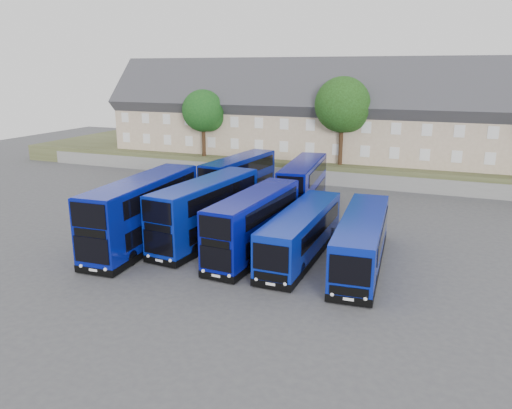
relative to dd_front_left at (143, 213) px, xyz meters
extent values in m
plane|color=#45454A|center=(6.26, -1.03, -2.28)|extent=(120.00, 120.00, 0.00)
cube|color=slate|center=(6.26, 22.97, -1.53)|extent=(70.00, 0.40, 1.50)
cube|color=#464B2A|center=(6.26, 32.97, -1.28)|extent=(80.00, 20.00, 2.00)
cube|color=tan|center=(-17.74, 28.97, 2.72)|extent=(6.00, 8.00, 6.00)
cube|color=#323136|center=(-17.74, 28.97, 5.72)|extent=(6.00, 10.40, 10.40)
cube|color=brown|center=(-16.24, 28.97, 9.56)|extent=(0.60, 0.90, 1.40)
cube|color=tan|center=(-11.74, 28.97, 2.72)|extent=(6.00, 8.00, 6.00)
cube|color=#323136|center=(-11.74, 28.97, 5.72)|extent=(6.00, 10.40, 10.40)
cube|color=brown|center=(-10.24, 28.97, 9.56)|extent=(0.60, 0.90, 1.40)
cube|color=tan|center=(-5.74, 28.97, 2.72)|extent=(6.00, 8.00, 6.00)
cube|color=#323136|center=(-5.74, 28.97, 5.72)|extent=(6.00, 10.40, 10.40)
cube|color=brown|center=(-4.24, 28.97, 9.56)|extent=(0.60, 0.90, 1.40)
cube|color=tan|center=(0.26, 28.97, 2.72)|extent=(6.00, 8.00, 6.00)
cube|color=#323136|center=(0.26, 28.97, 5.72)|extent=(6.00, 10.40, 10.40)
cube|color=brown|center=(1.76, 28.97, 9.56)|extent=(0.60, 0.90, 1.40)
cube|color=tan|center=(6.26, 28.97, 2.72)|extent=(6.00, 8.00, 6.00)
cube|color=#323136|center=(6.26, 28.97, 5.72)|extent=(6.00, 10.40, 10.40)
cube|color=brown|center=(7.76, 28.97, 9.56)|extent=(0.60, 0.90, 1.40)
cube|color=tan|center=(12.26, 28.97, 2.72)|extent=(6.00, 8.00, 6.00)
cube|color=#323136|center=(12.26, 28.97, 5.72)|extent=(6.00, 10.40, 10.40)
cube|color=brown|center=(13.76, 28.97, 9.56)|extent=(0.60, 0.90, 1.40)
cube|color=tan|center=(18.26, 28.97, 2.72)|extent=(6.00, 8.00, 6.00)
cube|color=#323136|center=(18.26, 28.97, 5.72)|extent=(6.00, 10.40, 10.40)
cube|color=brown|center=(19.76, 28.97, 9.56)|extent=(0.60, 0.90, 1.40)
cube|color=tan|center=(24.26, 28.97, 2.72)|extent=(6.00, 8.00, 6.00)
cube|color=#323136|center=(24.26, 28.97, 5.72)|extent=(6.00, 10.40, 10.40)
cube|color=#071388|center=(0.00, 0.02, 0.21)|extent=(3.24, 11.73, 4.29)
cube|color=black|center=(0.00, 0.02, -1.98)|extent=(3.28, 11.77, 0.45)
cube|color=black|center=(0.31, -5.80, -0.65)|extent=(2.34, 0.18, 1.58)
cube|color=black|center=(0.31, -5.80, 1.46)|extent=(2.34, 0.18, 1.48)
cylinder|color=black|center=(-0.98, -3.63, -1.78)|extent=(0.35, 1.01, 1.00)
cube|color=#081F9D|center=(3.63, 2.37, 0.06)|extent=(3.51, 11.04, 3.99)
cube|color=black|center=(3.63, 2.37, -1.98)|extent=(3.56, 11.08, 0.45)
cube|color=black|center=(3.09, -3.06, -0.75)|extent=(2.16, 0.27, 1.48)
cube|color=black|center=(3.09, -3.06, 1.22)|extent=(2.16, 0.27, 1.38)
cylinder|color=black|center=(2.24, -0.73, -1.78)|extent=(0.40, 1.02, 1.00)
cube|color=#070E87|center=(7.72, 1.21, -0.08)|extent=(2.92, 10.28, 3.71)
cube|color=black|center=(7.72, 1.21, -1.98)|extent=(2.96, 10.32, 0.45)
cube|color=black|center=(7.41, -3.89, -0.85)|extent=(2.01, 0.18, 1.39)
cube|color=black|center=(7.41, -3.89, 1.00)|extent=(2.01, 0.18, 1.29)
cylinder|color=black|center=(6.54, -1.60, -1.78)|extent=(0.36, 1.02, 1.00)
cube|color=navy|center=(1.37, 13.35, -0.06)|extent=(3.32, 10.42, 3.75)
cube|color=black|center=(1.37, 13.35, -1.98)|extent=(3.37, 10.47, 0.45)
cube|color=black|center=(0.87, 8.23, -0.84)|extent=(2.02, 0.26, 1.40)
cube|color=black|center=(0.87, 8.23, 1.02)|extent=(2.02, 0.26, 1.30)
cylinder|color=black|center=(0.08, 10.54, -1.78)|extent=(0.40, 1.02, 1.00)
cube|color=#070D86|center=(7.61, 12.81, -0.02)|extent=(3.32, 10.58, 3.81)
cube|color=black|center=(7.61, 12.81, -1.98)|extent=(3.36, 10.63, 0.45)
cube|color=black|center=(8.10, 7.60, -0.81)|extent=(2.06, 0.25, 1.42)
cube|color=black|center=(8.10, 7.60, 1.08)|extent=(2.06, 0.25, 1.32)
cylinder|color=black|center=(6.86, 9.72, -1.78)|extent=(0.39, 1.02, 1.00)
cube|color=#0821A4|center=(10.75, 1.89, -0.55)|extent=(2.46, 11.34, 2.76)
cube|color=black|center=(10.75, 1.89, -1.98)|extent=(2.50, 11.38, 0.45)
cube|color=black|center=(10.70, -3.80, -0.35)|extent=(2.06, 0.08, 1.51)
cylinder|color=black|center=(9.69, -1.56, -1.78)|extent=(0.31, 1.00, 1.00)
cube|color=#081DA2|center=(14.66, 1.73, -0.51)|extent=(3.25, 11.74, 2.84)
cube|color=black|center=(14.66, 1.73, -1.98)|extent=(3.29, 11.79, 0.45)
cube|color=black|center=(15.08, -4.09, -0.30)|extent=(2.12, 0.21, 1.55)
cylinder|color=black|center=(13.86, -1.94, -1.78)|extent=(0.37, 1.02, 1.00)
cylinder|color=#382314|center=(-7.74, 23.97, 1.59)|extent=(0.44, 0.44, 3.75)
sphere|color=#103E14|center=(-7.74, 23.97, 4.97)|extent=(4.80, 4.80, 4.80)
sphere|color=#103E14|center=(-7.14, 24.37, 4.22)|extent=(3.30, 3.30, 3.30)
cylinder|color=#382314|center=(8.26, 24.47, 1.97)|extent=(0.44, 0.44, 4.50)
sphere|color=#1A310D|center=(8.26, 24.47, 6.02)|extent=(5.76, 5.76, 5.76)
sphere|color=#1A310D|center=(8.86, 24.87, 5.12)|extent=(3.96, 3.96, 3.96)
camera|label=1|loc=(19.32, -27.63, 9.54)|focal=35.00mm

